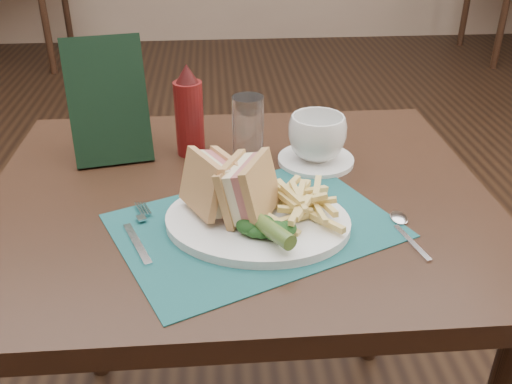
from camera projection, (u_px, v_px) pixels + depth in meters
floor at (234, 319)px, 1.83m from camera, size 7.00×7.00×0.00m
wall_back at (216, 40)px, 4.87m from camera, size 6.00×0.00×6.00m
table_main at (241, 345)px, 1.21m from camera, size 0.90×0.75×0.75m
table_bg_left at (1, 11)px, 4.12m from camera, size 0.90×0.75×0.75m
placemat at (255, 226)px, 0.93m from camera, size 0.52×0.46×0.00m
plate at (257, 221)px, 0.92m from camera, size 0.35×0.30×0.01m
sandwich_half_a at (201, 187)px, 0.90m from camera, size 0.11×0.12×0.10m
sandwich_half_b at (236, 186)px, 0.90m from camera, size 0.11×0.13×0.10m
kale_garnish at (268, 226)px, 0.87m from camera, size 0.11×0.08×0.03m
pickle_spear at (266, 226)px, 0.86m from camera, size 0.08×0.12×0.03m
fries_pile at (303, 199)px, 0.92m from camera, size 0.18×0.20×0.05m
fork at (139, 231)px, 0.90m from camera, size 0.10×0.17×0.01m
spoon at (407, 232)px, 0.90m from camera, size 0.07×0.15×0.01m
saucer at (316, 160)px, 1.13m from camera, size 0.20×0.20×0.01m
coffee_cup at (317, 137)px, 1.10m from camera, size 0.15×0.15×0.09m
drinking_glass at (248, 129)px, 1.11m from camera, size 0.08×0.08×0.13m
ketchup_bottle at (189, 110)px, 1.12m from camera, size 0.07×0.07×0.19m
check_presenter at (108, 101)px, 1.09m from camera, size 0.16×0.12×0.24m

